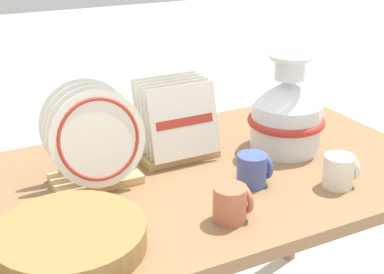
# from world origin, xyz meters

# --- Properties ---
(display_table) EXTENTS (1.38, 0.79, 0.70)m
(display_table) POSITION_xyz_m (0.00, 0.00, 0.62)
(display_table) COLOR olive
(display_table) RESTS_ON ground_plane
(ceramic_vase) EXTENTS (0.23, 0.23, 0.30)m
(ceramic_vase) POSITION_xyz_m (0.33, 0.02, 0.82)
(ceramic_vase) COLOR silver
(ceramic_vase) RESTS_ON display_table
(dish_rack_round_plates) EXTENTS (0.25, 0.18, 0.27)m
(dish_rack_round_plates) POSITION_xyz_m (-0.25, 0.06, 0.81)
(dish_rack_round_plates) COLOR tan
(dish_rack_round_plates) RESTS_ON display_table
(dish_rack_square_plates) EXTENTS (0.23, 0.17, 0.23)m
(dish_rack_square_plates) POSITION_xyz_m (0.01, 0.13, 0.79)
(dish_rack_square_plates) COLOR tan
(dish_rack_square_plates) RESTS_ON display_table
(wicker_charger_stack) EXTENTS (0.33, 0.33, 0.05)m
(wicker_charger_stack) POSITION_xyz_m (-0.39, -0.20, 0.73)
(wicker_charger_stack) COLOR olive
(wicker_charger_stack) RESTS_ON display_table
(mug_terracotta_glaze) EXTENTS (0.09, 0.08, 0.09)m
(mug_terracotta_glaze) POSITION_xyz_m (-0.03, -0.25, 0.74)
(mug_terracotta_glaze) COLOR #B76647
(mug_terracotta_glaze) RESTS_ON display_table
(mug_cream_glaze) EXTENTS (0.09, 0.08, 0.09)m
(mug_cream_glaze) POSITION_xyz_m (0.31, -0.24, 0.74)
(mug_cream_glaze) COLOR silver
(mug_cream_glaze) RESTS_ON display_table
(mug_cobalt_glaze) EXTENTS (0.09, 0.08, 0.09)m
(mug_cobalt_glaze) POSITION_xyz_m (0.12, -0.13, 0.74)
(mug_cobalt_glaze) COLOR #42569E
(mug_cobalt_glaze) RESTS_ON display_table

